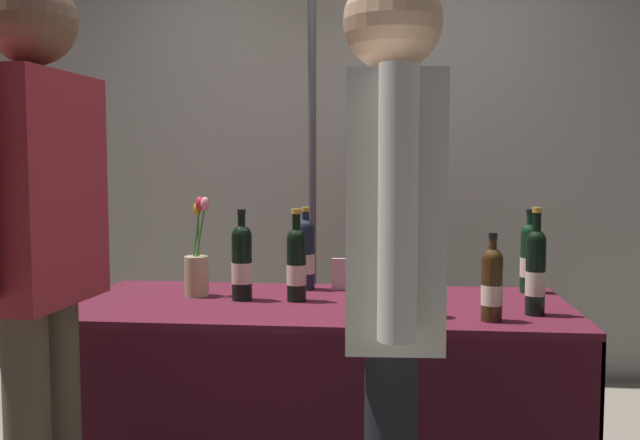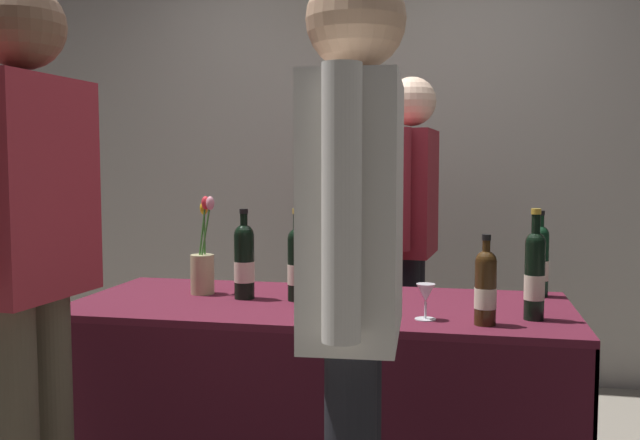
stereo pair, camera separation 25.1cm
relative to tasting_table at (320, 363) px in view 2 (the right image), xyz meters
The scene contains 15 objects.
back_partition 1.96m from the tasting_table, 90.00° to the left, with size 7.33×0.12×3.09m, color #9E998E.
tasting_table is the anchor object (origin of this frame).
featured_wine_bottle 0.47m from the tasting_table, behind, with size 0.08×0.08×0.34m.
display_bottle_0 0.91m from the tasting_table, 19.28° to the left, with size 0.07×0.07×0.33m.
display_bottle_1 0.38m from the tasting_table, behind, with size 0.07×0.07×0.34m.
display_bottle_2 0.46m from the tasting_table, 108.18° to the left, with size 0.07×0.07×0.33m.
display_bottle_3 0.83m from the tasting_table, 10.75° to the right, with size 0.07×0.07×0.36m.
display_bottle_4 0.72m from the tasting_table, 23.14° to the right, with size 0.07×0.07×0.28m.
wine_glass_near_vendor 0.54m from the tasting_table, 28.10° to the right, with size 0.07×0.07×0.12m.
flower_vase 0.59m from the tasting_table, behind, with size 0.10×0.09×0.38m.
brochure_stand 0.39m from the tasting_table, 71.05° to the left, with size 0.13×0.01×0.13m, color silver.
vendor_presenter 0.99m from the tasting_table, 72.51° to the left, with size 0.24×0.56×1.66m.
taster_foreground_right 1.00m from the tasting_table, 72.90° to the right, with size 0.23×0.61×1.70m.
taster_foreground_left 1.12m from the tasting_table, 134.85° to the right, with size 0.24×0.57×1.75m.
booth_signpost 1.49m from the tasting_table, 97.93° to the left, with size 0.55×0.04×2.38m.
Camera 2 is at (0.50, -2.45, 1.25)m, focal length 39.14 mm.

